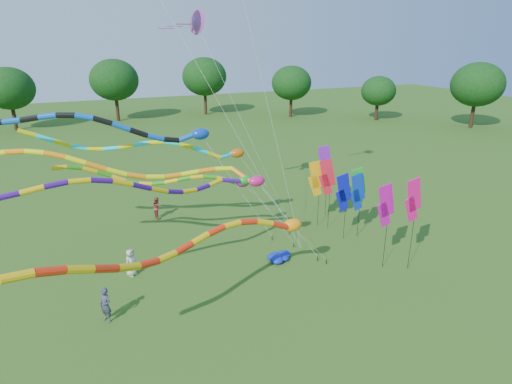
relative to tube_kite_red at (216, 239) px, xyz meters
name	(u,v)px	position (x,y,z in m)	size (l,w,h in m)	color
ground	(295,297)	(4.14, 0.30, -4.12)	(160.00, 160.00, 0.00)	#225015
tree_ring	(363,200)	(6.19, -1.68, 1.45)	(113.15, 114.23, 9.58)	#382314
tube_kite_red	(216,239)	(0.00, 0.00, 0.00)	(14.48, 5.77, 6.43)	black
tube_kite_orange	(162,171)	(-1.10, 5.28, 1.70)	(15.66, 4.25, 7.89)	black
tube_kite_purple	(163,185)	(-1.49, 3.15, 1.63)	(15.19, 3.35, 7.52)	black
tube_kite_blue	(115,128)	(-2.96, 7.41, 3.66)	(16.13, 2.49, 9.44)	black
tube_kite_cyan	(163,148)	(-0.36, 8.44, 2.08)	(15.23, 1.90, 8.23)	black
tube_kite_green	(179,179)	(0.21, 7.40, 0.44)	(13.25, 1.67, 6.54)	black
delta_kite_high_c	(196,22)	(2.46, 10.43, 8.97)	(6.45, 7.09, 14.80)	black
banner_pole_red	(327,177)	(9.88, 6.92, -0.54)	(1.10, 0.54, 4.84)	black
banner_pole_magenta_b	(413,200)	(11.04, 0.32, 0.01)	(1.16, 0.11, 5.39)	black
banner_pole_orange	(316,179)	(9.43, 7.54, -0.76)	(1.12, 0.45, 4.62)	black
banner_pole_magenta_a	(386,206)	(9.85, 1.03, -0.38)	(1.16, 0.11, 5.00)	black
banner_pole_blue_a	(343,193)	(9.87, 4.96, -0.95)	(1.16, 0.08, 4.43)	black
banner_pole_blue_b	(358,192)	(10.87, 4.86, -1.02)	(1.16, 0.10, 4.36)	black
banner_pole_violet	(325,163)	(10.88, 8.87, -0.16)	(1.14, 0.40, 5.23)	black
banner_pole_green	(358,187)	(10.99, 5.05, -0.73)	(1.16, 0.16, 4.65)	black
blue_nylon_heap	(278,258)	(4.93, 3.90, -3.92)	(1.35, 1.28, 0.44)	#0D24B4
person_a	(131,262)	(-3.08, 5.63, -3.32)	(0.78, 0.50, 1.59)	beige
person_b	(106,305)	(-4.69, 1.94, -3.27)	(0.62, 0.41, 1.70)	#383A4E
person_c	(157,208)	(-0.27, 12.99, -3.33)	(0.77, 0.60, 1.58)	brown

